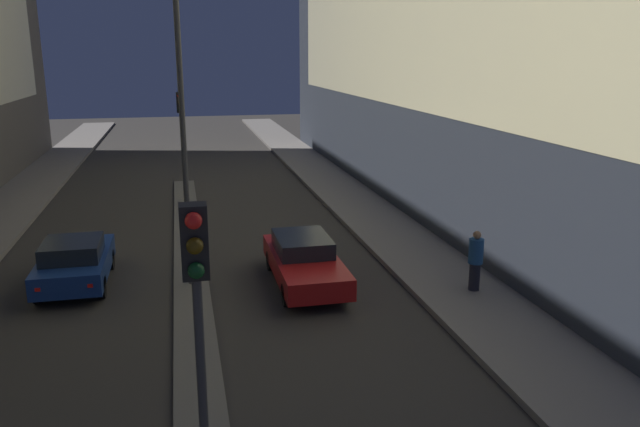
% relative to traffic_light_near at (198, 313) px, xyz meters
% --- Properties ---
extents(median_strip, '(1.03, 28.77, 0.10)m').
position_rel_traffic_light_near_xyz_m(median_strip, '(0.00, 12.06, -3.69)').
color(median_strip, '#56544F').
rests_on(median_strip, ground).
extents(traffic_light_near, '(0.32, 0.42, 4.99)m').
position_rel_traffic_light_near_xyz_m(traffic_light_near, '(0.00, 0.00, 0.00)').
color(traffic_light_near, '#383838').
rests_on(traffic_light_near, median_strip).
extents(traffic_light_mid, '(0.32, 0.42, 4.99)m').
position_rel_traffic_light_near_xyz_m(traffic_light_mid, '(0.00, 21.37, 0.00)').
color(traffic_light_mid, '#383838').
rests_on(traffic_light_mid, median_strip).
extents(street_lamp, '(0.46, 0.46, 9.17)m').
position_rel_traffic_light_near_xyz_m(street_lamp, '(0.00, 10.82, 2.14)').
color(street_lamp, '#383838').
rests_on(street_lamp, median_strip).
extents(car_left_lane, '(1.90, 4.06, 1.46)m').
position_rel_traffic_light_near_xyz_m(car_left_lane, '(-3.35, 11.63, -3.00)').
color(car_left_lane, navy).
rests_on(car_left_lane, ground).
extents(car_right_lane, '(1.86, 4.81, 1.42)m').
position_rel_traffic_light_near_xyz_m(car_right_lane, '(3.35, 10.30, -3.01)').
color(car_right_lane, maroon).
rests_on(car_right_lane, ground).
extents(pedestrian_on_right_sidewalk, '(0.42, 0.42, 1.75)m').
position_rel_traffic_light_near_xyz_m(pedestrian_on_right_sidewalk, '(7.91, 8.28, -2.65)').
color(pedestrian_on_right_sidewalk, black).
rests_on(pedestrian_on_right_sidewalk, sidewalk_right).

